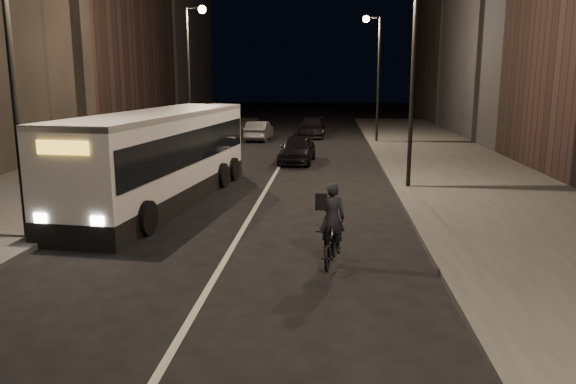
% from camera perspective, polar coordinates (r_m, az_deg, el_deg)
% --- Properties ---
extents(ground, '(180.00, 180.00, 0.00)m').
position_cam_1_polar(ground, '(11.22, -9.21, -11.52)').
color(ground, black).
rests_on(ground, ground).
extents(sidewalk_right, '(7.00, 70.00, 0.16)m').
position_cam_1_polar(sidewalk_right, '(25.12, 18.05, 1.17)').
color(sidewalk_right, '#363533').
rests_on(sidewalk_right, ground).
extents(sidewalk_left, '(7.00, 70.00, 0.16)m').
position_cam_1_polar(sidewalk_left, '(26.78, -20.03, 1.65)').
color(sidewalk_left, '#363533').
rests_on(sidewalk_left, ground).
extents(streetlight_right_mid, '(1.20, 0.44, 8.12)m').
position_cam_1_polar(streetlight_right_mid, '(22.22, 11.96, 13.89)').
color(streetlight_right_mid, black).
rests_on(streetlight_right_mid, sidewalk_right).
extents(streetlight_right_far, '(1.20, 0.44, 8.12)m').
position_cam_1_polar(streetlight_right_far, '(38.14, 8.81, 12.94)').
color(streetlight_right_far, black).
rests_on(streetlight_right_far, sidewalk_right).
extents(streetlight_left_near, '(1.20, 0.44, 8.12)m').
position_cam_1_polar(streetlight_left_near, '(16.10, -25.68, 13.99)').
color(streetlight_left_near, black).
rests_on(streetlight_left_near, sidewalk_left).
extents(streetlight_left_far, '(1.20, 0.44, 8.12)m').
position_cam_1_polar(streetlight_left_far, '(32.99, -9.68, 13.14)').
color(streetlight_left_far, black).
rests_on(streetlight_left_far, sidewalk_left).
extents(city_bus, '(3.82, 12.07, 3.21)m').
position_cam_1_polar(city_bus, '(20.29, -12.72, 3.85)').
color(city_bus, silver).
rests_on(city_bus, ground).
extents(cyclist_on_bicycle, '(0.84, 1.81, 2.01)m').
position_cam_1_polar(cyclist_on_bicycle, '(13.34, 4.44, -4.58)').
color(cyclist_on_bicycle, black).
rests_on(cyclist_on_bicycle, ground).
extents(car_near, '(1.93, 4.26, 1.42)m').
position_cam_1_polar(car_near, '(29.21, 0.94, 4.38)').
color(car_near, black).
rests_on(car_near, ground).
extents(car_mid, '(1.65, 4.19, 1.36)m').
position_cam_1_polar(car_mid, '(39.74, -2.96, 6.24)').
color(car_mid, '#3E3E40').
rests_on(car_mid, ground).
extents(car_far, '(2.10, 4.94, 1.42)m').
position_cam_1_polar(car_far, '(41.99, 2.41, 6.57)').
color(car_far, black).
rests_on(car_far, ground).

